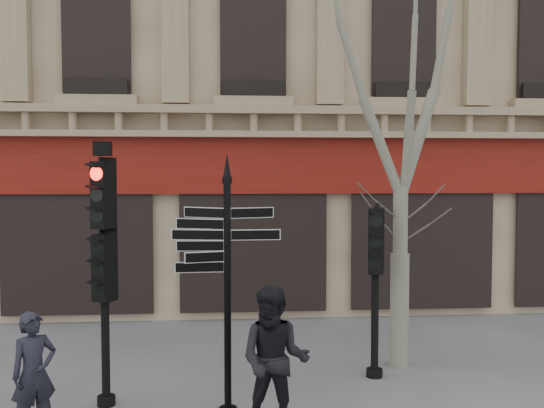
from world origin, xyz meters
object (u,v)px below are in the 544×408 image
Objects in this scene: traffic_signal_secondary at (375,259)px; plane_tree at (402,56)px; fingerpost at (227,241)px; pedestrian_a at (34,374)px; pedestrian_b at (275,361)px; traffic_signal_main at (104,240)px.

traffic_signal_secondary is 0.37× the size of plane_tree.
fingerpost is 3.06m from pedestrian_a.
plane_tree is 5.73m from pedestrian_b.
plane_tree is 3.97× the size of pedestrian_b.
pedestrian_b is (2.40, -1.18, -1.47)m from traffic_signal_main.
plane_tree reaches higher than traffic_signal_main.
traffic_signal_secondary is at bearing -16.05° from pedestrian_a.
plane_tree is at bearing 61.86° from pedestrian_b.
traffic_signal_main is at bearing -163.43° from plane_tree.
fingerpost reaches higher than traffic_signal_secondary.
fingerpost is at bearing -28.61° from pedestrian_a.
traffic_signal_main is at bearing 15.23° from pedestrian_a.
pedestrian_b is (0.61, -0.59, -1.51)m from fingerpost.
traffic_signal_main reaches higher than pedestrian_a.
pedestrian_b is (-1.86, -2.10, -1.01)m from traffic_signal_secondary.
traffic_signal_main is 0.50× the size of plane_tree.
traffic_signal_secondary is (4.26, 0.92, -0.46)m from traffic_signal_main.
traffic_signal_main is at bearing 168.62° from pedestrian_b.
plane_tree is (4.83, 1.44, 3.00)m from traffic_signal_main.
fingerpost is 4.71m from plane_tree.
plane_tree is 7.63m from pedestrian_a.
traffic_signal_main is 5.87m from plane_tree.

